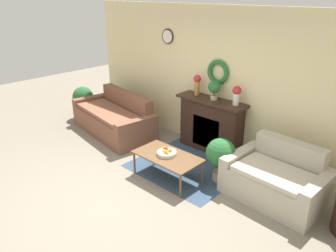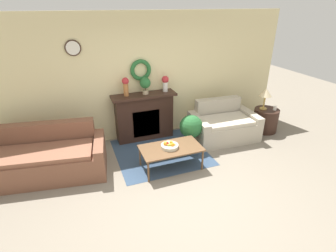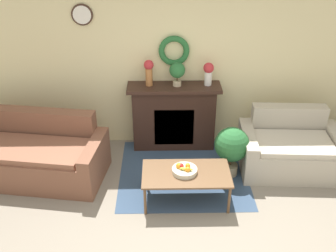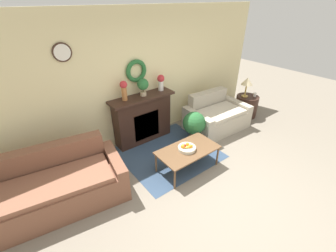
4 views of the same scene
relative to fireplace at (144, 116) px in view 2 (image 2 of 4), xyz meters
name	(u,v)px [view 2 (image 2 of 4)]	position (x,y,z in m)	size (l,w,h in m)	color
ground_plane	(188,199)	(0.05, -2.26, -0.53)	(16.00, 16.00, 0.00)	gray
floor_rug	(161,152)	(0.12, -0.75, -0.53)	(1.82, 1.72, 0.01)	#334760
wall_back	(142,78)	(0.05, 0.21, 0.82)	(6.80, 0.15, 2.70)	beige
fireplace	(144,116)	(0.00, 0.00, 0.00)	(1.39, 0.41, 1.05)	#331E16
couch_left	(45,158)	(-2.05, -0.72, -0.22)	(2.22, 1.25, 0.87)	brown
loveseat_right	(223,125)	(1.67, -0.62, -0.23)	(1.47, 1.01, 0.84)	#B2A893
coffee_table	(171,149)	(0.12, -1.34, -0.14)	(1.12, 0.62, 0.43)	brown
fruit_bowl	(170,146)	(0.09, -1.33, -0.06)	(0.32, 0.32, 0.12)	beige
side_table_by_loveseat	(265,120)	(2.81, -0.67, -0.26)	(0.57, 0.57, 0.55)	#331E16
table_lamp	(266,93)	(2.74, -0.62, 0.41)	(0.29, 0.29, 0.50)	#B28E42
mug	(275,108)	(2.94, -0.77, 0.07)	(0.08, 0.08, 0.10)	silver
vase_on_mantel_left	(126,85)	(-0.37, 0.01, 0.75)	(0.14, 0.14, 0.39)	#AD6B38
vase_on_mantel_right	(165,82)	(0.50, 0.01, 0.72)	(0.16, 0.16, 0.34)	silver
potted_plant_on_mantel	(145,84)	(0.04, -0.01, 0.75)	(0.23, 0.23, 0.36)	tan
potted_plant_floor_by_loveseat	(191,128)	(0.78, -0.79, -0.06)	(0.49, 0.49, 0.74)	tan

